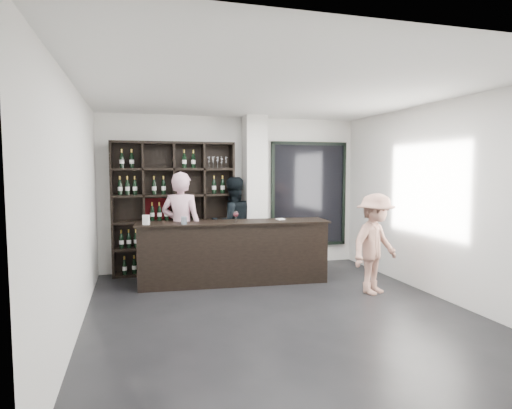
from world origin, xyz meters
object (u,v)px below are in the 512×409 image
object	(u,v)px
customer	(375,244)
taster_pink	(181,228)
wine_shelf	(174,208)
tasting_counter	(234,252)
taster_black	(232,224)

from	to	relation	value
customer	taster_pink	bearing A→B (deg)	127.77
taster_pink	customer	distance (m)	3.14
wine_shelf	taster_pink	size ratio (longest dim) A/B	1.29
tasting_counter	taster_pink	size ratio (longest dim) A/B	1.70
tasting_counter	taster_pink	bearing A→B (deg)	165.33
wine_shelf	tasting_counter	bearing A→B (deg)	-48.72
wine_shelf	taster_pink	world-z (taller)	wine_shelf
taster_pink	customer	xyz separation A→B (m)	(2.79, -1.45, -0.16)
customer	wine_shelf	bearing A→B (deg)	117.91
wine_shelf	customer	bearing A→B (deg)	-37.37
tasting_counter	taster_black	xyz separation A→B (m)	(0.17, 0.84, 0.36)
taster_pink	taster_black	distance (m)	1.14
taster_pink	customer	bearing A→B (deg)	177.31
wine_shelf	tasting_counter	world-z (taller)	wine_shelf
customer	taster_black	bearing A→B (deg)	107.03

